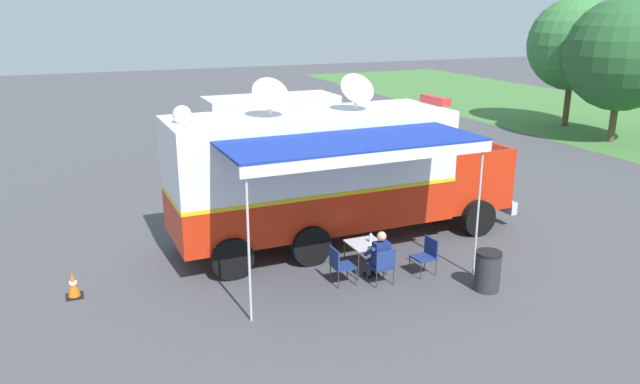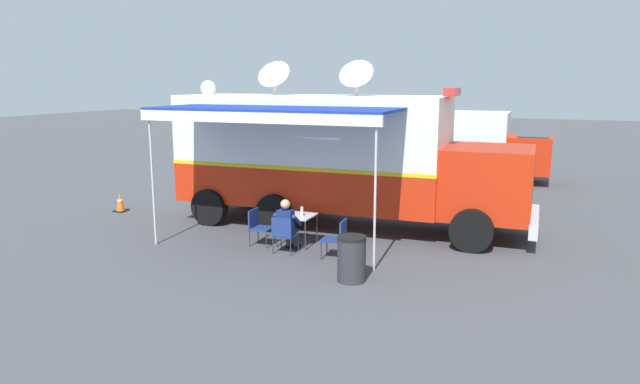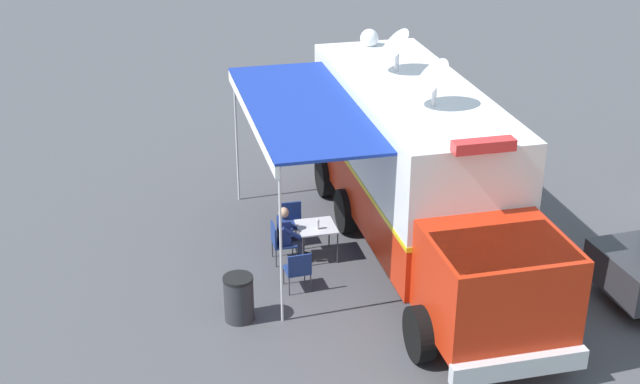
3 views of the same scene
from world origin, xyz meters
TOP-DOWN VIEW (x-y plane):
  - ground_plane at (0.00, 0.00)m, footprint 100.00×100.00m
  - lot_stripe at (-2.54, 0.46)m, footprint 0.20×4.80m
  - command_truck at (0.02, 0.75)m, footprint 4.98×9.53m
  - folding_table at (2.16, 0.51)m, footprint 0.81×0.81m
  - water_bottle at (2.15, 0.65)m, footprint 0.07×0.07m
  - folding_chair_at_table at (2.96, 0.55)m, footprint 0.49×0.49m
  - folding_chair_beside_table at (2.53, -0.34)m, footprint 0.49×0.49m
  - folding_chair_spare_by_truck at (2.80, 1.80)m, footprint 0.52×0.52m
  - seated_responder at (2.77, 0.54)m, footprint 0.67×0.56m
  - trash_bin at (4.08, 2.56)m, footprint 0.57×0.57m
  - traffic_cone at (0.89, -5.92)m, footprint 0.36×0.36m

SIDE VIEW (x-z plane):
  - ground_plane at x=0.00m, z-range 0.00..0.00m
  - lot_stripe at x=-2.54m, z-range 0.00..0.01m
  - traffic_cone at x=0.89m, z-range -0.01..0.57m
  - trash_bin at x=4.08m, z-range 0.00..0.91m
  - folding_chair_at_table at x=2.96m, z-range 0.08..0.95m
  - folding_chair_beside_table at x=2.53m, z-range 0.08..0.95m
  - folding_chair_spare_by_truck at x=2.80m, z-range 0.08..0.95m
  - seated_responder at x=2.77m, z-range 0.03..1.28m
  - folding_table at x=2.16m, z-range 0.31..1.04m
  - water_bottle at x=2.15m, z-range 0.72..0.95m
  - command_truck at x=0.02m, z-range -0.32..4.21m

